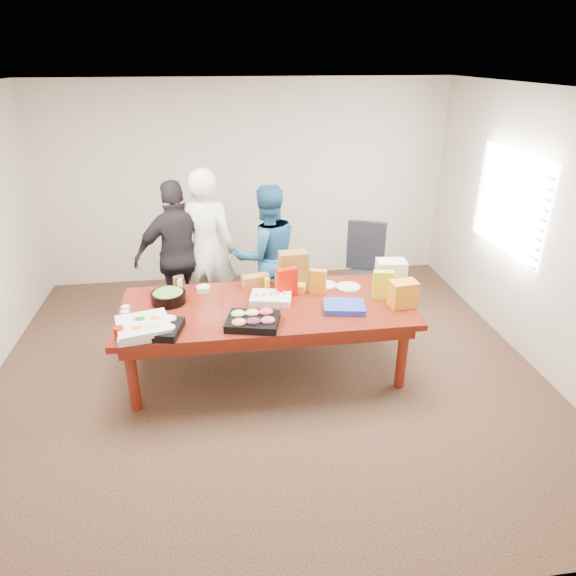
{
  "coord_description": "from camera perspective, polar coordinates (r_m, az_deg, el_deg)",
  "views": [
    {
      "loc": [
        -0.4,
        -4.36,
        2.97
      ],
      "look_at": [
        0.23,
        0.1,
        0.87
      ],
      "focal_mm": 31.61,
      "sensor_mm": 36.0,
      "label": 1
    }
  ],
  "objects": [
    {
      "name": "mustard_bottle",
      "position": [
        5.16,
        -2.35,
        0.36
      ],
      "size": [
        0.06,
        0.06,
        0.15
      ],
      "primitive_type": "cylinder",
      "rotation": [
        0.0,
        0.0,
        0.14
      ],
      "color": "yellow",
      "rests_on": "conference_table"
    },
    {
      "name": "pizza_box_upper",
      "position": [
        4.58,
        -15.99,
        -4.02
      ],
      "size": [
        0.53,
        0.53,
        0.05
      ],
      "primitive_type": "cube",
      "rotation": [
        0.0,
        0.0,
        0.24
      ],
      "color": "silver",
      "rests_on": "pizza_box_lower"
    },
    {
      "name": "window_panel",
      "position": [
        6.04,
        23.67,
        8.8
      ],
      "size": [
        0.03,
        1.4,
        1.1
      ],
      "primitive_type": "cube",
      "color": "white",
      "rests_on": "wall_right"
    },
    {
      "name": "banana_bunch",
      "position": [
        5.19,
        0.72,
        0.1
      ],
      "size": [
        0.25,
        0.2,
        0.07
      ],
      "primitive_type": "cube",
      "rotation": [
        0.0,
        0.0,
        -0.34
      ],
      "color": "yellow",
      "rests_on": "conference_table"
    },
    {
      "name": "fruit_tray",
      "position": [
        4.55,
        -3.96,
        -3.79
      ],
      "size": [
        0.53,
        0.46,
        0.07
      ],
      "primitive_type": "cube",
      "rotation": [
        0.0,
        0.0,
        -0.24
      ],
      "color": "black",
      "rests_on": "conference_table"
    },
    {
      "name": "wall_right",
      "position": [
        5.62,
        26.67,
        5.51
      ],
      "size": [
        0.04,
        5.0,
        2.7
      ],
      "primitive_type": "cube",
      "color": "beige",
      "rests_on": "floor"
    },
    {
      "name": "plate_a",
      "position": [
        5.31,
        6.78,
        0.13
      ],
      "size": [
        0.31,
        0.31,
        0.01
      ],
      "primitive_type": "cylinder",
      "rotation": [
        0.0,
        0.0,
        -0.28
      ],
      "color": "silver",
      "rests_on": "conference_table"
    },
    {
      "name": "person_left",
      "position": [
        5.92,
        -12.12,
        3.59
      ],
      "size": [
        1.1,
        0.7,
        1.73
      ],
      "primitive_type": "imported",
      "rotation": [
        0.0,
        0.0,
        3.44
      ],
      "color": "black",
      "rests_on": "floor"
    },
    {
      "name": "wall_back",
      "position": [
        7.06,
        -4.66,
        11.62
      ],
      "size": [
        5.5,
        0.04,
        2.7
      ],
      "primitive_type": "cube",
      "color": "beige",
      "rests_on": "floor"
    },
    {
      "name": "person_right",
      "position": [
        5.89,
        -2.38,
        3.65
      ],
      "size": [
        0.93,
        0.79,
        1.66
      ],
      "primitive_type": "imported",
      "rotation": [
        0.0,
        0.0,
        3.36
      ],
      "color": "#21537D",
      "rests_on": "floor"
    },
    {
      "name": "clear_cup_b",
      "position": [
        4.91,
        -17.72,
        -2.52
      ],
      "size": [
        0.1,
        0.1,
        0.11
      ],
      "primitive_type": "cylinder",
      "rotation": [
        0.0,
        0.0,
        -0.29
      ],
      "color": "silver",
      "rests_on": "conference_table"
    },
    {
      "name": "dressing_bottle",
      "position": [
        5.18,
        -12.4,
        0.2
      ],
      "size": [
        0.08,
        0.08,
        0.2
      ],
      "primitive_type": "cylinder",
      "rotation": [
        0.0,
        0.0,
        0.25
      ],
      "color": "#5F2F17",
      "rests_on": "conference_table"
    },
    {
      "name": "kraft_bag",
      "position": [
        5.22,
        0.6,
        2.1
      ],
      "size": [
        0.3,
        0.19,
        0.38
      ],
      "primitive_type": "cube",
      "rotation": [
        0.0,
        0.0,
        0.06
      ],
      "color": "brown",
      "rests_on": "conference_table"
    },
    {
      "name": "dip_bowl_a",
      "position": [
        5.2,
        0.13,
        0.11
      ],
      "size": [
        0.18,
        0.18,
        0.06
      ],
      "primitive_type": "cylinder",
      "rotation": [
        0.0,
        0.0,
        0.14
      ],
      "color": "silver",
      "rests_on": "conference_table"
    },
    {
      "name": "red_cup",
      "position": [
        4.54,
        -18.47,
        -4.87
      ],
      "size": [
        0.11,
        0.11,
        0.12
      ],
      "primitive_type": "cylinder",
      "rotation": [
        0.0,
        0.0,
        -0.28
      ],
      "color": "#A61501",
      "rests_on": "conference_table"
    },
    {
      "name": "clear_cup_a",
      "position": [
        4.84,
        -17.85,
        -3.01
      ],
      "size": [
        0.09,
        0.09,
        0.1
      ],
      "primitive_type": "cylinder",
      "rotation": [
        0.0,
        0.0,
        0.27
      ],
      "color": "silver",
      "rests_on": "conference_table"
    },
    {
      "name": "person_center",
      "position": [
        5.89,
        -9.12,
        4.39
      ],
      "size": [
        0.78,
        0.63,
        1.86
      ],
      "primitive_type": "imported",
      "rotation": [
        0.0,
        0.0,
        2.83
      ],
      "color": "silver",
      "rests_on": "floor"
    },
    {
      "name": "plate_b",
      "position": [
        5.33,
        4.3,
        0.37
      ],
      "size": [
        0.23,
        0.23,
        0.01
      ],
      "primitive_type": "cylinder",
      "rotation": [
        0.0,
        0.0,
        -0.06
      ],
      "color": "white",
      "rests_on": "conference_table"
    },
    {
      "name": "ceiling",
      "position": [
        4.39,
        -2.98,
        21.54
      ],
      "size": [
        5.5,
        5.0,
        0.02
      ],
      "primitive_type": "cube",
      "color": "white",
      "rests_on": "wall_back"
    },
    {
      "name": "floor",
      "position": [
        5.3,
        -2.32,
        -9.29
      ],
      "size": [
        5.5,
        5.0,
        0.02
      ],
      "primitive_type": "cube",
      "color": "#47301E",
      "rests_on": "ground"
    },
    {
      "name": "pizza_box_lower",
      "position": [
        4.62,
        -15.95,
        -4.47
      ],
      "size": [
        0.5,
        0.5,
        0.05
      ],
      "primitive_type": "cube",
      "rotation": [
        0.0,
        0.0,
        0.15
      ],
      "color": "silver",
      "rests_on": "conference_table"
    },
    {
      "name": "grocery_bag_yellow",
      "position": [
        4.97,
        12.82,
        -0.64
      ],
      "size": [
        0.27,
        0.2,
        0.25
      ],
      "primitive_type": "cube",
      "rotation": [
        0.0,
        0.0,
        0.12
      ],
      "color": "orange",
      "rests_on": "conference_table"
    },
    {
      "name": "chip_bag_red",
      "position": [
        5.03,
        -0.14,
        0.62
      ],
      "size": [
        0.22,
        0.13,
        0.29
      ],
      "primitive_type": "cube",
      "rotation": [
        0.0,
        0.0,
        0.26
      ],
      "color": "#C61100",
      "rests_on": "conference_table"
    },
    {
      "name": "sheet_cake",
      "position": [
        4.97,
        -1.94,
        -1.14
      ],
      "size": [
        0.45,
        0.37,
        0.07
      ],
      "primitive_type": "cube",
      "rotation": [
        0.0,
        0.0,
        -0.21
      ],
      "color": "white",
      "rests_on": "conference_table"
    },
    {
      "name": "chip_bag_yellow",
      "position": [
        5.08,
        10.6,
        0.36
      ],
      "size": [
        0.2,
        0.11,
        0.29
      ],
      "primitive_type": "cube",
      "rotation": [
        0.0,
        0.0,
        -0.16
      ],
      "color": "#D2DF16",
      "rests_on": "conference_table"
    },
    {
      "name": "veggie_tray",
      "position": [
        4.58,
        -14.79,
        -4.46
      ],
      "size": [
        0.52,
        0.45,
        0.07
      ],
      "primitive_type": "cube",
      "rotation": [
        0.0,
        0.0,
        -0.22
      ],
      "color": "black",
      "rests_on": "conference_table"
    },
    {
      "name": "wall_front",
      "position": [
        2.5,
        3.28,
        -15.47
      ],
      "size": [
        5.5,
        0.04,
        2.7
      ],
      "primitive_type": "cube",
      "color": "beige",
      "rests_on": "floor"
    },
    {
      "name": "salad_bowl",
      "position": [
        5.07,
        -13.3,
        -1.04
      ],
      "size": [
        0.43,
        0.43,
        0.11
      ],
      "primitive_type": "cylinder",
      "rotation": [
        0.0,
        0.0,
        0.32
      ],
      "color": "black",
      "rests_on": "conference_table"
    },
    {
      "name": "window_blinds",
      "position": [
        6.02,
        23.34,
        8.81
      ],
      "size": [
        0.04,
        1.36,
        1.0
      ],
      "primitive_type": "cube",
      "color": "beige",
      "rests_on": "wall_right"
    },
    {
      "name": "mayo_jar",
      "position": [
        5.3,
        -1.02,
        0.96
      ],
      "size": [
        0.09,
        0.09,
        0.13
      ],
      "primitive_type": "cylinder",
      "rotation": [
        0.0,
        0.0,
        0.08
      ],
      "color": "silver",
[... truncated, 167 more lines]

